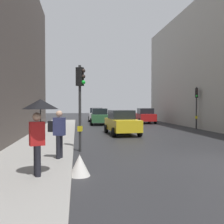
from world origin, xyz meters
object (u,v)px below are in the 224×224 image
Objects in this scene: car_green_estate at (100,117)px; warning_sign_triangle at (80,165)px; traffic_light_mid_street at (196,100)px; car_silver_hatchback at (96,115)px; pedestrian_with_grey_backpack at (58,131)px; car_red_sedan at (145,116)px; pedestrian_with_umbrella at (39,116)px; traffic_light_near_right at (80,92)px; car_yellow_taxi at (122,122)px.

warning_sign_triangle is at bearing -96.80° from car_green_estate.
car_green_estate is at bearing 140.30° from traffic_light_mid_street.
car_silver_hatchback is 26.13m from warning_sign_triangle.
pedestrian_with_grey_backpack is 2.25m from warning_sign_triangle.
car_silver_hatchback and car_red_sedan have the same top height.
car_green_estate is at bearing 80.30° from pedestrian_with_umbrella.
car_yellow_taxi is at bearing 64.61° from traffic_light_near_right.
traffic_light_mid_street is at bearing 23.13° from car_yellow_taxi.
car_red_sedan and car_green_estate have the same top height.
pedestrian_with_grey_backpack is at bearing -133.62° from traffic_light_mid_street.
pedestrian_with_grey_backpack is (-3.18, -18.33, 0.29)m from car_green_estate.
traffic_light_mid_street is 14.06m from traffic_light_near_right.
car_silver_hatchback is at bearing 82.23° from pedestrian_with_umbrella.
pedestrian_with_umbrella reaches higher than warning_sign_triangle.
traffic_light_near_right is 4.74m from warning_sign_triangle.
traffic_light_near_right is 2.23× the size of pedestrian_with_grey_backpack.
car_yellow_taxi and car_red_sedan have the same top height.
pedestrian_with_umbrella reaches higher than car_red_sedan.
warning_sign_triangle is at bearing -91.24° from traffic_light_near_right.
car_red_sedan is 2.42× the size of pedestrian_with_grey_backpack.
pedestrian_with_umbrella is (-11.51, -14.03, -0.73)m from traffic_light_mid_street.
traffic_light_near_right is 16.46m from car_green_estate.
traffic_light_mid_street is 14.77m from car_silver_hatchback.
pedestrian_with_umbrella reaches higher than car_yellow_taxi.
traffic_light_mid_street is at bearing -39.70° from car_green_estate.
car_yellow_taxi is 11.78m from pedestrian_with_umbrella.
pedestrian_with_umbrella is at bearing -98.61° from pedestrian_with_grey_backpack.
traffic_light_mid_street is 0.87× the size of car_silver_hatchback.
warning_sign_triangle is at bearing 18.65° from pedestrian_with_umbrella.
pedestrian_with_umbrella is (-9.01, -21.97, 0.96)m from car_red_sedan.
traffic_light_near_right is 0.92× the size of car_silver_hatchback.
warning_sign_triangle is (-10.40, -13.65, -2.24)m from traffic_light_mid_street.
car_red_sedan is at bearing 65.97° from traffic_light_near_right.
car_green_estate is at bearing -90.69° from car_silver_hatchback.
traffic_light_mid_street is at bearing 50.63° from pedestrian_with_umbrella.
car_silver_hatchback is at bearing 83.76° from traffic_light_near_right.
traffic_light_near_right is at bearing 88.76° from warning_sign_triangle.
car_yellow_taxi is 12.01m from car_red_sedan.
car_silver_hatchback is at bearing 84.54° from warning_sign_triangle.
car_yellow_taxi is 11.04m from warning_sign_triangle.
traffic_light_mid_street reaches higher than pedestrian_with_grey_backpack.
pedestrian_with_grey_backpack is (-3.92, -8.62, 0.29)m from car_yellow_taxi.
car_silver_hatchback is 2.01× the size of pedestrian_with_umbrella.
pedestrian_with_umbrella is at bearing -129.37° from traffic_light_mid_street.
traffic_light_near_right is at bearing -115.39° from car_yellow_taxi.
car_silver_hatchback is 0.99× the size of car_yellow_taxi.
car_red_sedan is at bearing 13.56° from car_green_estate.
car_silver_hatchback is 15.46m from car_yellow_taxi.
car_green_estate is (-7.98, 6.62, -1.69)m from traffic_light_mid_street.
warning_sign_triangle is (-2.42, -20.27, -0.55)m from car_green_estate.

